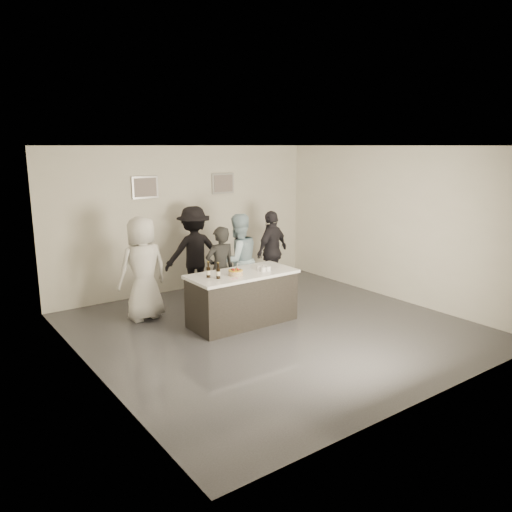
% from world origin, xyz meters
% --- Properties ---
extents(floor, '(6.00, 6.00, 0.00)m').
position_xyz_m(floor, '(0.00, 0.00, 0.00)').
color(floor, '#3D3D42').
rests_on(floor, ground).
extents(ceiling, '(6.00, 6.00, 0.00)m').
position_xyz_m(ceiling, '(0.00, 0.00, 3.00)').
color(ceiling, white).
extents(wall_back, '(6.00, 0.04, 3.00)m').
position_xyz_m(wall_back, '(0.00, 3.00, 1.50)').
color(wall_back, silver).
rests_on(wall_back, ground).
extents(wall_front, '(6.00, 0.04, 3.00)m').
position_xyz_m(wall_front, '(0.00, -3.00, 1.50)').
color(wall_front, silver).
rests_on(wall_front, ground).
extents(wall_left, '(0.04, 6.00, 3.00)m').
position_xyz_m(wall_left, '(-3.00, 0.00, 1.50)').
color(wall_left, silver).
rests_on(wall_left, ground).
extents(wall_right, '(0.04, 6.00, 3.00)m').
position_xyz_m(wall_right, '(3.00, 0.00, 1.50)').
color(wall_right, silver).
rests_on(wall_right, ground).
extents(picture_left, '(0.54, 0.04, 0.44)m').
position_xyz_m(picture_left, '(-0.90, 2.97, 2.20)').
color(picture_left, '#B2B2B7').
rests_on(picture_left, wall_back).
extents(picture_right, '(0.54, 0.04, 0.44)m').
position_xyz_m(picture_right, '(0.90, 2.97, 2.20)').
color(picture_right, '#B2B2B7').
rests_on(picture_right, wall_back).
extents(bar_counter, '(1.86, 0.86, 0.90)m').
position_xyz_m(bar_counter, '(-0.29, 0.50, 0.45)').
color(bar_counter, white).
rests_on(bar_counter, ground).
extents(cake, '(0.24, 0.24, 0.08)m').
position_xyz_m(cake, '(-0.48, 0.41, 0.94)').
color(cake, gold).
rests_on(cake, bar_counter).
extents(beer_bottle_a, '(0.07, 0.07, 0.26)m').
position_xyz_m(beer_bottle_a, '(-0.92, 0.55, 1.03)').
color(beer_bottle_a, black).
rests_on(beer_bottle_a, bar_counter).
extents(beer_bottle_b, '(0.07, 0.07, 0.26)m').
position_xyz_m(beer_bottle_b, '(-0.82, 0.41, 1.03)').
color(beer_bottle_b, black).
rests_on(beer_bottle_b, bar_counter).
extents(tumbler_cluster, '(0.19, 0.19, 0.08)m').
position_xyz_m(tumbler_cluster, '(0.10, 0.41, 0.94)').
color(tumbler_cluster, orange).
rests_on(tumbler_cluster, bar_counter).
extents(candles, '(0.24, 0.08, 0.01)m').
position_xyz_m(candles, '(-0.66, 0.24, 0.90)').
color(candles, pink).
rests_on(candles, bar_counter).
extents(person_main_black, '(0.60, 0.41, 1.60)m').
position_xyz_m(person_main_black, '(-0.28, 1.22, 0.80)').
color(person_main_black, black).
rests_on(person_main_black, ground).
extents(person_main_blue, '(0.88, 0.69, 1.77)m').
position_xyz_m(person_main_blue, '(0.20, 1.35, 0.88)').
color(person_main_blue, '#98B7C7').
rests_on(person_main_blue, ground).
extents(person_guest_left, '(0.93, 0.64, 1.83)m').
position_xyz_m(person_guest_left, '(-1.56, 1.70, 0.91)').
color(person_guest_left, silver).
rests_on(person_guest_left, ground).
extents(person_guest_right, '(1.07, 0.72, 1.70)m').
position_xyz_m(person_guest_right, '(1.34, 1.79, 0.85)').
color(person_guest_right, '#28262D').
rests_on(person_guest_right, ground).
extents(person_guest_back, '(1.28, 0.86, 1.83)m').
position_xyz_m(person_guest_back, '(-0.18, 2.37, 0.92)').
color(person_guest_back, black).
rests_on(person_guest_back, ground).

